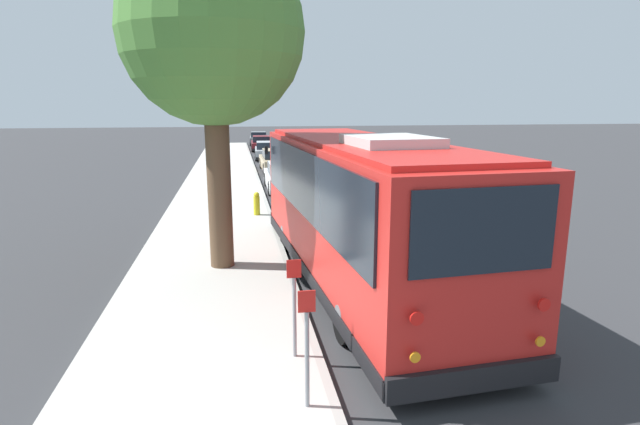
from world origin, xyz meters
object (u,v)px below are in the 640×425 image
parked_sedan_tan (275,161)px  street_tree (212,22)px  parked_sedan_maroon (261,144)px  fire_hydrant (257,203)px  parked_sedan_white (284,177)px  shuttle_bus (358,203)px  parked_sedan_silver (266,151)px  sign_post_far (294,307)px  parked_sedan_gray (259,139)px  sign_post_near (307,348)px

parked_sedan_tan → street_tree: (-18.10, 2.78, 5.13)m
parked_sedan_maroon → fire_hydrant: size_ratio=5.48×
parked_sedan_white → shuttle_bus: bearing=-178.2°
parked_sedan_tan → parked_sedan_silver: 6.86m
parked_sedan_tan → sign_post_far: (-22.92, 1.59, 0.34)m
parked_sedan_gray → shuttle_bus: bearing=-177.3°
shuttle_bus → parked_sedan_white: 12.62m
parked_sedan_maroon → parked_sedan_gray: 6.22m
parked_sedan_white → street_tree: 12.61m
street_tree → shuttle_bus: bearing=-113.9°
parked_sedan_maroon → sign_post_near: bearing=179.2°
parked_sedan_gray → street_tree: street_tree is taller
parked_sedan_silver → fire_hydrant: parked_sedan_silver is taller
street_tree → fire_hydrant: size_ratio=9.89×
shuttle_bus → parked_sedan_tan: 19.48m
fire_hydrant → sign_post_far: bearing=-179.4°
shuttle_bus → parked_sedan_tan: (19.44, 0.26, -1.21)m
shuttle_bus → fire_hydrant: bearing=12.3°
parked_sedan_tan → fire_hydrant: 12.82m
street_tree → sign_post_far: (-4.83, -1.19, -4.79)m
parked_sedan_tan → sign_post_near: 24.31m
parked_sedan_silver → parked_sedan_gray: parked_sedan_gray is taller
parked_sedan_white → parked_sedan_silver: (13.75, -0.06, -0.01)m
parked_sedan_tan → sign_post_far: 22.98m
parked_sedan_tan → sign_post_far: bearing=175.0°
sign_post_near → fire_hydrant: bearing=0.5°
parked_sedan_gray → sign_post_far: sign_post_far is taller
shuttle_bus → parked_sedan_white: (12.56, 0.40, -1.21)m
parked_sedan_white → parked_sedan_gray: size_ratio=0.99×
parked_sedan_gray → sign_post_near: bearing=-179.7°
parked_sedan_white → sign_post_far: 16.11m
shuttle_bus → street_tree: street_tree is taller
sign_post_far → parked_sedan_silver: bearing=-2.9°
parked_sedan_silver → street_tree: bearing=176.2°
shuttle_bus → sign_post_near: shuttle_bus is taller
sign_post_far → fire_hydrant: size_ratio=1.92×
parked_sedan_gray → sign_post_far: 42.99m
parked_sedan_tan → parked_sedan_gray: (20.03, -0.01, -0.01)m
sign_post_near → fire_hydrant: sign_post_near is taller
parked_sedan_tan → street_tree: bearing=170.3°
sign_post_near → parked_sedan_silver: bearing=-2.8°
parked_sedan_white → sign_post_near: 17.43m
parked_sedan_tan → parked_sedan_silver: bearing=-0.4°
parked_sedan_tan → fire_hydrant: bearing=171.4°
sign_post_far → fire_hydrant: sign_post_far is taller
parked_sedan_maroon → street_tree: street_tree is taller
sign_post_far → parked_sedan_maroon: bearing=-2.4°
shuttle_bus → parked_sedan_silver: shuttle_bus is taller
parked_sedan_silver → sign_post_far: size_ratio=2.86×
shuttle_bus → parked_sedan_white: shuttle_bus is taller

